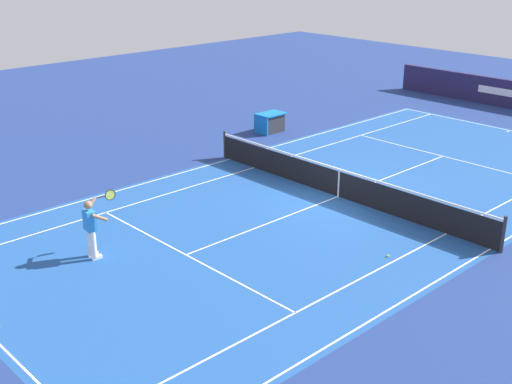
{
  "coord_description": "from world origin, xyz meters",
  "views": [
    {
      "loc": [
        16.12,
        13.13,
        8.04
      ],
      "look_at": [
        3.33,
        -0.47,
        0.9
      ],
      "focal_mm": 46.5,
      "sensor_mm": 36.0,
      "label": 1
    }
  ],
  "objects_px": {
    "tennis_player_near": "(91,226)",
    "tennis_ball": "(388,256)",
    "tennis_net": "(339,183)",
    "equipment_cart_tarped": "(270,122)"
  },
  "relations": [
    {
      "from": "tennis_ball",
      "to": "tennis_player_near",
      "type": "bearing_deg",
      "value": -43.09
    },
    {
      "from": "tennis_player_near",
      "to": "tennis_ball",
      "type": "distance_m",
      "value": 8.0
    },
    {
      "from": "tennis_net",
      "to": "tennis_player_near",
      "type": "bearing_deg",
      "value": -10.83
    },
    {
      "from": "tennis_ball",
      "to": "equipment_cart_tarped",
      "type": "distance_m",
      "value": 12.78
    },
    {
      "from": "tennis_ball",
      "to": "equipment_cart_tarped",
      "type": "bearing_deg",
      "value": -119.94
    },
    {
      "from": "equipment_cart_tarped",
      "to": "tennis_player_near",
      "type": "bearing_deg",
      "value": 24.86
    },
    {
      "from": "tennis_net",
      "to": "tennis_ball",
      "type": "xyz_separation_m",
      "value": [
        2.49,
        3.84,
        -0.46
      ]
    },
    {
      "from": "tennis_net",
      "to": "tennis_ball",
      "type": "distance_m",
      "value": 4.6
    },
    {
      "from": "tennis_player_near",
      "to": "tennis_ball",
      "type": "relative_size",
      "value": 25.71
    },
    {
      "from": "tennis_net",
      "to": "tennis_player_near",
      "type": "distance_m",
      "value": 8.46
    }
  ]
}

